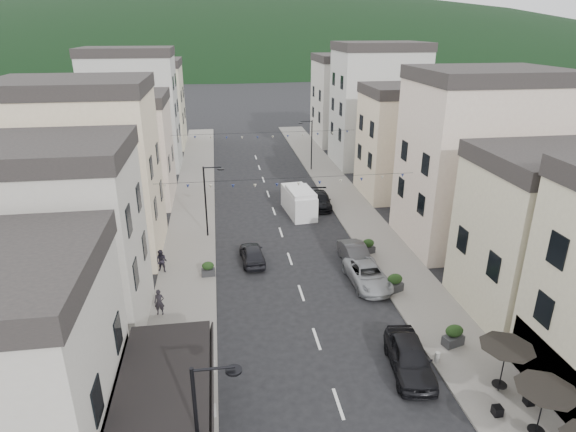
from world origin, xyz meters
name	(u,v)px	position (x,y,z in m)	size (l,w,h in m)	color
sidewalk_left	(193,211)	(-7.50, 32.00, 0.06)	(4.00, 76.00, 0.12)	slate
sidewalk_right	(349,203)	(7.50, 32.00, 0.06)	(4.00, 76.00, 0.12)	slate
hill_backdrop	(221,54)	(0.00, 300.00, 0.00)	(640.00, 360.00, 70.00)	black
boutique_awning	(170,380)	(-7.25, 5.00, 3.11)	(3.77, 7.50, 3.28)	black
buildings_row_left	(118,136)	(-14.50, 37.75, 6.12)	(10.20, 54.16, 14.00)	#BAB5AB
buildings_row_right	(405,128)	(14.50, 36.59, 6.32)	(10.20, 54.16, 14.50)	#BFB598
cafe_terrace	(545,395)	(7.70, 2.80, 2.36)	(2.50, 8.10, 2.53)	black
streetlamp_left_near	(205,422)	(-5.82, 2.00, 3.70)	(1.70, 0.56, 6.00)	black
streetlamp_left_far	(209,194)	(-5.82, 26.00, 3.70)	(1.70, 0.56, 6.00)	black
streetlamp_right_far	(309,140)	(5.82, 44.00, 3.70)	(1.70, 0.56, 6.00)	black
bollards	(341,405)	(0.00, 5.50, 0.42)	(11.66, 10.26, 0.60)	gray
bunting_near	(288,183)	(0.00, 22.00, 5.65)	(19.00, 0.28, 0.62)	black
bunting_far	(265,136)	(0.00, 38.00, 5.65)	(19.00, 0.28, 0.62)	black
parked_car_a	(410,357)	(4.07, 7.73, 0.81)	(1.92, 4.77, 1.62)	black
parked_car_b	(356,255)	(4.60, 19.41, 0.74)	(1.57, 4.49, 1.48)	#37373A
parked_car_c	(368,275)	(4.60, 16.49, 0.69)	(2.30, 4.99, 1.39)	#909398
parked_car_d	(321,200)	(4.60, 31.54, 0.66)	(1.85, 4.56, 1.32)	black
parked_car_e	(252,254)	(-2.80, 20.86, 0.68)	(1.61, 4.01, 1.37)	black
delivery_van	(299,201)	(2.23, 30.05, 1.24)	(2.64, 5.47, 2.53)	white
pedestrian_a	(159,302)	(-8.83, 14.65, 0.93)	(0.59, 0.39, 1.63)	black
pedestrian_b	(162,261)	(-9.20, 20.07, 0.95)	(0.81, 0.63, 1.67)	black
planter_la	(155,384)	(-8.40, 7.82, 0.65)	(1.07, 0.73, 1.10)	#333336
planter_lb	(208,269)	(-6.00, 19.07, 0.63)	(0.95, 0.54, 1.05)	#2B2B2D
planter_ra	(454,335)	(7.17, 9.25, 0.73)	(1.24, 0.92, 1.25)	#313134
planter_rb	(395,283)	(6.00, 15.15, 0.73)	(1.27, 1.00, 1.26)	#2B2C2E
planter_rc	(368,246)	(6.00, 20.89, 0.68)	(1.14, 0.83, 1.14)	#2D2C2F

